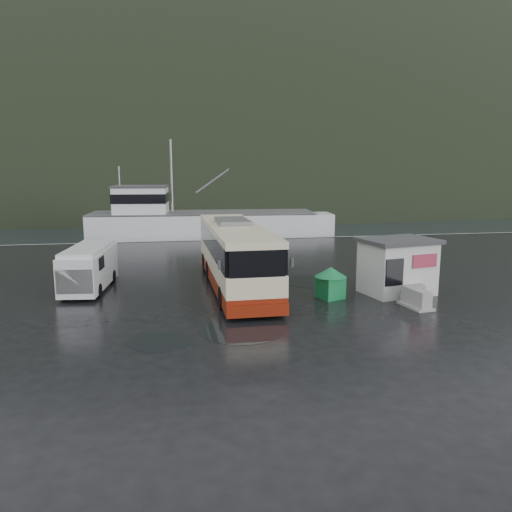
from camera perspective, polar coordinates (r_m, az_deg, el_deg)
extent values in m
plane|color=black|center=(24.25, -4.60, -5.11)|extent=(160.00, 160.00, 0.00)
cube|color=black|center=(133.46, -9.22, 7.34)|extent=(300.00, 180.00, 0.02)
cube|color=#999993|center=(43.81, -7.13, 1.74)|extent=(160.00, 0.60, 1.50)
ellipsoid|color=black|center=(273.64, -7.62, 8.79)|extent=(780.00, 540.00, 570.00)
cylinder|color=black|center=(19.90, -1.63, -8.52)|extent=(3.32, 3.32, 0.01)
cylinder|color=black|center=(19.05, -10.86, -9.57)|extent=(2.37, 2.37, 0.01)
cylinder|color=black|center=(28.25, 6.43, -2.92)|extent=(3.16, 3.16, 0.01)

